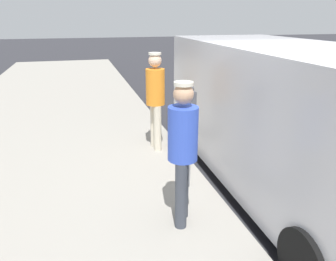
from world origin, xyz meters
name	(u,v)px	position (x,y,z in m)	size (l,w,h in m)	color
ground_plane	(278,193)	(0.00, 0.00, 0.00)	(80.00, 80.00, 0.00)	#2D2D33
sidewalk_slab	(31,225)	(3.50, 0.00, 0.07)	(5.00, 32.00, 0.15)	#9E998E
parking_meter_near	(189,120)	(1.35, -0.29, 1.18)	(0.14, 0.18, 1.52)	gray
pedestrian_in_blue	(183,146)	(1.70, 0.51, 1.14)	(0.34, 0.34, 1.72)	#383D47
pedestrian_in_orange	(155,95)	(1.45, -1.87, 1.18)	(0.34, 0.36, 1.78)	beige
parked_van	(284,113)	(-0.15, -0.29, 1.15)	(2.22, 5.24, 2.15)	#BCBCC1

